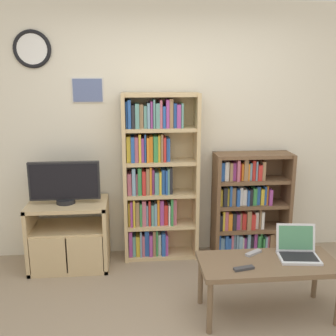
% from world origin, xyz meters
% --- Properties ---
extents(wall_back, '(6.65, 0.09, 2.60)m').
position_xyz_m(wall_back, '(-0.01, 1.79, 1.31)').
color(wall_back, beige).
rests_on(wall_back, ground_plane).
extents(tv_stand, '(0.77, 0.51, 0.67)m').
position_xyz_m(tv_stand, '(-1.07, 1.47, 0.34)').
color(tv_stand, tan).
rests_on(tv_stand, ground_plane).
extents(television, '(0.67, 0.18, 0.41)m').
position_xyz_m(television, '(-1.08, 1.45, 0.88)').
color(television, black).
rests_on(television, tv_stand).
extents(bookshelf_tall, '(0.76, 0.28, 1.72)m').
position_xyz_m(bookshelf_tall, '(-0.19, 1.62, 0.86)').
color(bookshelf_tall, tan).
rests_on(bookshelf_tall, ground_plane).
extents(bookshelf_short, '(0.80, 0.30, 1.10)m').
position_xyz_m(bookshelf_short, '(0.77, 1.61, 0.52)').
color(bookshelf_short, brown).
rests_on(bookshelf_short, ground_plane).
extents(coffee_table, '(1.09, 0.48, 0.46)m').
position_xyz_m(coffee_table, '(0.63, 0.49, 0.41)').
color(coffee_table, brown).
rests_on(coffee_table, ground_plane).
extents(laptop, '(0.34, 0.30, 0.25)m').
position_xyz_m(laptop, '(0.89, 0.55, 0.52)').
color(laptop, silver).
rests_on(laptop, coffee_table).
extents(remote_near_laptop, '(0.16, 0.12, 0.02)m').
position_xyz_m(remote_near_laptop, '(0.55, 0.63, 0.47)').
color(remote_near_laptop, '#99999E').
rests_on(remote_near_laptop, coffee_table).
extents(remote_far_from_laptop, '(0.17, 0.08, 0.02)m').
position_xyz_m(remote_far_from_laptop, '(0.40, 0.38, 0.47)').
color(remote_far_from_laptop, '#38383A').
rests_on(remote_far_from_laptop, coffee_table).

